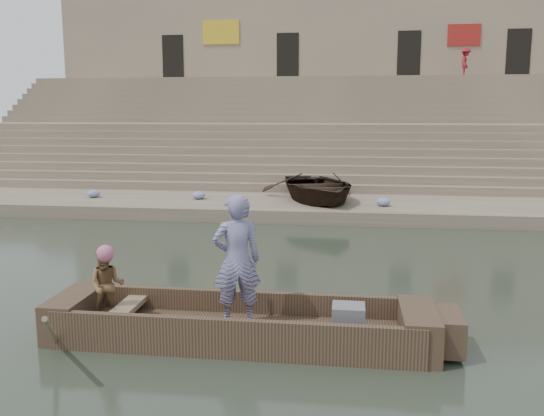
% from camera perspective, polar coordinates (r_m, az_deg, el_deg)
% --- Properties ---
extents(ground, '(120.00, 120.00, 0.00)m').
position_cam_1_polar(ground, '(11.41, -1.70, -7.42)').
color(ground, '#293427').
rests_on(ground, ground).
extents(lower_landing, '(32.00, 4.00, 0.40)m').
position_cam_1_polar(lower_landing, '(19.11, 2.24, 0.09)').
color(lower_landing, gray).
rests_on(lower_landing, ground).
extents(mid_landing, '(32.00, 3.00, 2.80)m').
position_cam_1_polar(mid_landing, '(26.40, 3.84, 5.30)').
color(mid_landing, gray).
rests_on(mid_landing, ground).
extents(upper_landing, '(32.00, 3.00, 5.20)m').
position_cam_1_polar(upper_landing, '(33.32, 4.71, 8.22)').
color(upper_landing, gray).
rests_on(upper_landing, ground).
extents(ghat_steps, '(32.00, 11.00, 5.20)m').
position_cam_1_polar(ghat_steps, '(28.06, 4.09, 6.36)').
color(ghat_steps, gray).
rests_on(ghat_steps, ground).
extents(building_wall, '(32.00, 5.07, 11.20)m').
position_cam_1_polar(building_wall, '(37.38, 5.12, 12.96)').
color(building_wall, gray).
rests_on(building_wall, ground).
extents(main_rowboat, '(5.00, 1.30, 0.22)m').
position_cam_1_polar(main_rowboat, '(8.64, -3.21, -12.33)').
color(main_rowboat, brown).
rests_on(main_rowboat, ground).
extents(rowboat_trim, '(6.04, 2.63, 1.77)m').
position_cam_1_polar(rowboat_trim, '(8.53, -1.85, -11.21)').
color(rowboat_trim, brown).
rests_on(rowboat_trim, ground).
extents(standing_man, '(0.83, 0.68, 1.95)m').
position_cam_1_polar(standing_man, '(8.38, -3.51, -5.21)').
color(standing_man, navy).
rests_on(standing_man, main_rowboat).
extents(rowing_man, '(0.61, 0.52, 1.10)m').
position_cam_1_polar(rowing_man, '(8.98, -16.03, -7.39)').
color(rowing_man, '#25702F').
rests_on(rowing_man, main_rowboat).
extents(television, '(0.46, 0.42, 0.40)m').
position_cam_1_polar(television, '(8.39, 7.49, -10.81)').
color(television, slate).
rests_on(television, main_rowboat).
extents(beached_rowboat, '(4.48, 5.31, 0.94)m').
position_cam_1_polar(beached_rowboat, '(19.23, 4.48, 2.14)').
color(beached_rowboat, '#2D2116').
rests_on(beached_rowboat, lower_landing).
extents(pedestrian, '(0.84, 1.13, 1.57)m').
position_cam_1_polar(pedestrian, '(34.21, 18.62, 13.48)').
color(pedestrian, maroon).
rests_on(pedestrian, upper_landing).
extents(cloth_bundles, '(17.77, 1.28, 0.26)m').
position_cam_1_polar(cloth_bundles, '(18.64, 4.41, 0.86)').
color(cloth_bundles, '#3F5999').
rests_on(cloth_bundles, lower_landing).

